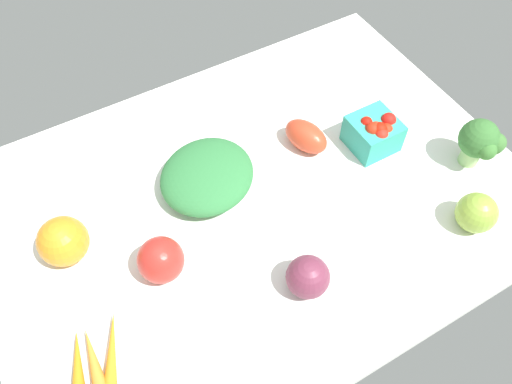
{
  "coord_description": "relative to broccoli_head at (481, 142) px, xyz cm",
  "views": [
    {
      "loc": [
        28.37,
        49.53,
        84.71
      ],
      "look_at": [
        0.0,
        0.0,
        4.0
      ],
      "focal_mm": 36.1,
      "sensor_mm": 36.0,
      "label": 1
    }
  ],
  "objects": [
    {
      "name": "broccoli_head",
      "position": [
        0.0,
        0.0,
        0.0
      ],
      "size": [
        7.84,
        8.78,
        10.9
      ],
      "color": "#9CC67B",
      "rests_on": "tablecloth"
    },
    {
      "name": "tablecloth",
      "position": [
        42.59,
        -14.22,
        -7.51
      ],
      "size": [
        104.0,
        76.0,
        2.0
      ],
      "primitive_type": "cube",
      "color": "white",
      "rests_on": "ground"
    },
    {
      "name": "red_onion_center",
      "position": [
        44.35,
        6.43,
        -2.73
      ],
      "size": [
        7.56,
        7.56,
        7.56
      ],
      "primitive_type": "sphere",
      "color": "brown",
      "rests_on": "tablecloth"
    },
    {
      "name": "leafy_greens_clump",
      "position": [
        49.35,
        -21.54,
        -3.32
      ],
      "size": [
        25.43,
        24.77,
        6.39
      ],
      "primitive_type": "ellipsoid",
      "rotation": [
        0.0,
        0.0,
        0.51
      ],
      "color": "#30783D",
      "rests_on": "tablecloth"
    },
    {
      "name": "bell_pepper_red",
      "position": [
        64.59,
        -8.57,
        -2.25
      ],
      "size": [
        10.7,
        10.7,
        8.52
      ],
      "primitive_type": "ellipsoid",
      "rotation": [
        0.0,
        0.0,
        1.15
      ],
      "color": "red",
      "rests_on": "tablecloth"
    },
    {
      "name": "roma_tomato",
      "position": [
        27.0,
        -20.72,
        -3.54
      ],
      "size": [
        8.67,
        11.26,
        5.94
      ],
      "primitive_type": "ellipsoid",
      "rotation": [
        0.0,
        0.0,
        1.88
      ],
      "color": "red",
      "rests_on": "tablecloth"
    },
    {
      "name": "heirloom_tomato_orange",
      "position": [
        77.95,
        -20.32,
        -2.02
      ],
      "size": [
        8.97,
        8.97,
        8.97
      ],
      "primitive_type": "sphere",
      "color": "orange",
      "rests_on": "tablecloth"
    },
    {
      "name": "heirloom_tomato_green",
      "position": [
        10.5,
        10.98,
        -2.72
      ],
      "size": [
        7.58,
        7.58,
        7.58
      ],
      "primitive_type": "sphere",
      "color": "#88AC3A",
      "rests_on": "tablecloth"
    },
    {
      "name": "carrot_bunch",
      "position": [
        80.43,
        1.49,
        -5.12
      ],
      "size": [
        12.46,
        16.05,
        2.85
      ],
      "color": "orange",
      "rests_on": "tablecloth"
    },
    {
      "name": "berry_basket",
      "position": [
        14.94,
        -14.04,
        -2.41
      ],
      "size": [
        9.25,
        9.25,
        8.16
      ],
      "color": "teal",
      "rests_on": "tablecloth"
    }
  ]
}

